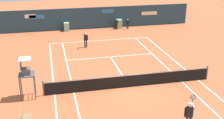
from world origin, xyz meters
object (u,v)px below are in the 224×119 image
at_px(ball_kid_centre_post, 128,23).
at_px(umpire_chair, 26,73).
at_px(player_on_baseline, 86,39).
at_px(player_near_side, 189,113).
at_px(ball_kid_left_post, 116,23).
at_px(player_bench, 25,118).
at_px(tennis_ball_mid_court, 125,73).

bearing_deg(ball_kid_centre_post, umpire_chair, 51.46).
distance_m(player_on_baseline, ball_kid_centre_post, 8.61).
bearing_deg(player_near_side, ball_kid_left_post, 104.01).
relative_size(player_bench, ball_kid_left_post, 0.86).
bearing_deg(tennis_ball_mid_court, umpire_chair, -161.46).
distance_m(ball_kid_left_post, tennis_ball_mid_court, 13.53).
distance_m(player_bench, ball_kid_centre_post, 22.30).
bearing_deg(tennis_ball_mid_court, player_on_baseline, 106.50).
distance_m(umpire_chair, ball_kid_centre_post, 19.36).
height_order(umpire_chair, tennis_ball_mid_court, umpire_chair).
bearing_deg(umpire_chair, ball_kid_left_post, 148.12).
bearing_deg(umpire_chair, ball_kid_centre_post, 144.46).
bearing_deg(ball_kid_left_post, player_on_baseline, 51.16).
distance_m(ball_kid_centre_post, ball_kid_left_post, 1.45).
bearing_deg(umpire_chair, player_on_baseline, 151.62).
bearing_deg(player_bench, player_near_side, 75.14).
relative_size(player_on_baseline, ball_kid_left_post, 1.31).
height_order(ball_kid_centre_post, ball_kid_left_post, ball_kid_left_post).
height_order(player_bench, player_near_side, player_near_side).
bearing_deg(player_on_baseline, ball_kid_left_post, -126.87).
bearing_deg(ball_kid_left_post, player_bench, 61.06).
relative_size(umpire_chair, player_bench, 2.35).
distance_m(umpire_chair, player_bench, 3.74).
relative_size(player_bench, ball_kid_centre_post, 0.94).
xyz_separation_m(player_near_side, ball_kid_left_post, (1.19, 21.54, -0.21)).
height_order(ball_kid_left_post, tennis_ball_mid_court, ball_kid_left_post).
relative_size(umpire_chair, tennis_ball_mid_court, 40.11).
distance_m(player_bench, player_on_baseline, 14.13).
relative_size(player_bench, player_on_baseline, 0.66).
bearing_deg(ball_kid_left_post, umpire_chair, 56.16).
height_order(umpire_chair, ball_kid_centre_post, umpire_chair).
bearing_deg(player_on_baseline, umpire_chair, 61.62).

